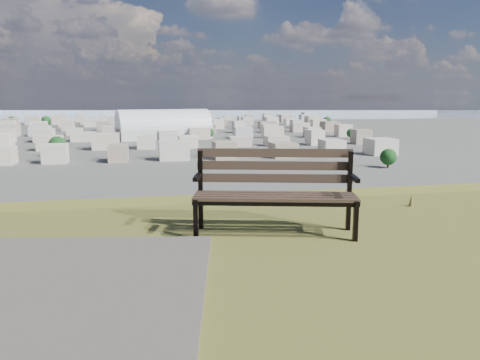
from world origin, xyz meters
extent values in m
cube|color=#3D2B23|center=(0.00, 2.04, 25.45)|extent=(1.82, 0.54, 0.04)
cube|color=#3D2B23|center=(0.03, 2.16, 25.45)|extent=(1.82, 0.54, 0.04)
cube|color=#3D2B23|center=(0.06, 2.28, 25.45)|extent=(1.82, 0.54, 0.04)
cube|color=#3D2B23|center=(0.09, 2.40, 25.45)|extent=(1.82, 0.54, 0.04)
cube|color=#3D2B23|center=(0.11, 2.48, 25.62)|extent=(1.81, 0.49, 0.10)
cube|color=#3D2B23|center=(0.11, 2.50, 25.77)|extent=(1.81, 0.49, 0.10)
cube|color=#3D2B23|center=(0.12, 2.53, 25.92)|extent=(1.81, 0.49, 0.10)
cube|color=black|center=(-0.87, 2.24, 25.23)|extent=(0.07, 0.07, 0.45)
cube|color=black|center=(-0.76, 2.67, 25.48)|extent=(0.07, 0.07, 0.95)
cube|color=black|center=(-0.82, 2.44, 25.42)|extent=(0.18, 0.51, 0.05)
cube|color=black|center=(-0.83, 2.39, 25.68)|extent=(0.14, 0.37, 0.05)
cube|color=black|center=(0.85, 1.80, 25.23)|extent=(0.07, 0.07, 0.45)
cube|color=black|center=(0.96, 2.23, 25.48)|extent=(0.07, 0.07, 0.95)
cube|color=black|center=(0.90, 2.00, 25.42)|extent=(0.18, 0.51, 0.05)
cube|color=black|center=(0.89, 1.95, 25.68)|extent=(0.14, 0.37, 0.05)
cube|color=black|center=(-0.01, 2.03, 25.41)|extent=(1.81, 0.50, 0.04)
cube|color=black|center=(0.09, 2.41, 25.41)|extent=(1.81, 0.50, 0.04)
cone|color=brown|center=(2.40, 3.20, 25.09)|extent=(0.08, 0.08, 0.18)
cube|color=beige|center=(11.24, 309.12, 3.30)|extent=(63.41, 37.13, 6.60)
cylinder|color=white|center=(11.24, 309.12, 6.60)|extent=(63.41, 37.13, 25.10)
cube|color=#BBACA0|center=(-36.00, 200.00, 3.50)|extent=(11.00, 11.00, 7.00)
cube|color=beige|center=(-12.00, 200.00, 3.50)|extent=(11.00, 11.00, 7.00)
cube|color=#B7B7BC|center=(12.00, 200.00, 3.50)|extent=(11.00, 11.00, 7.00)
cube|color=beige|center=(36.00, 200.00, 3.50)|extent=(11.00, 11.00, 7.00)
cube|color=gray|center=(60.00, 200.00, 3.50)|extent=(11.00, 11.00, 7.00)
cube|color=beige|center=(84.00, 200.00, 3.50)|extent=(11.00, 11.00, 7.00)
cube|color=beige|center=(108.00, 200.00, 3.50)|extent=(11.00, 11.00, 7.00)
cube|color=beige|center=(-72.00, 250.00, 3.50)|extent=(11.00, 11.00, 7.00)
cube|color=#B7B7BC|center=(-48.00, 250.00, 3.50)|extent=(11.00, 11.00, 7.00)
cube|color=beige|center=(-24.00, 250.00, 3.50)|extent=(11.00, 11.00, 7.00)
cube|color=gray|center=(0.00, 250.00, 3.50)|extent=(11.00, 11.00, 7.00)
cube|color=beige|center=(24.00, 250.00, 3.50)|extent=(11.00, 11.00, 7.00)
cube|color=beige|center=(48.00, 250.00, 3.50)|extent=(11.00, 11.00, 7.00)
cube|color=beige|center=(72.00, 250.00, 3.50)|extent=(11.00, 11.00, 7.00)
cube|color=#BBACA0|center=(96.00, 250.00, 3.50)|extent=(11.00, 11.00, 7.00)
cube|color=beige|center=(120.00, 250.00, 3.50)|extent=(11.00, 11.00, 7.00)
cube|color=gray|center=(-84.00, 300.00, 3.50)|extent=(11.00, 11.00, 7.00)
cube|color=beige|center=(-60.00, 300.00, 3.50)|extent=(11.00, 11.00, 7.00)
cube|color=beige|center=(-36.00, 300.00, 3.50)|extent=(11.00, 11.00, 7.00)
cube|color=beige|center=(-12.00, 300.00, 3.50)|extent=(11.00, 11.00, 7.00)
cube|color=#BBACA0|center=(12.00, 300.00, 3.50)|extent=(11.00, 11.00, 7.00)
cube|color=beige|center=(36.00, 300.00, 3.50)|extent=(11.00, 11.00, 7.00)
cube|color=#B7B7BC|center=(60.00, 300.00, 3.50)|extent=(11.00, 11.00, 7.00)
cube|color=beige|center=(84.00, 300.00, 3.50)|extent=(11.00, 11.00, 7.00)
cube|color=gray|center=(108.00, 300.00, 3.50)|extent=(11.00, 11.00, 7.00)
cube|color=beige|center=(132.00, 300.00, 3.50)|extent=(11.00, 11.00, 7.00)
cube|color=#BBACA0|center=(-96.00, 350.00, 3.50)|extent=(11.00, 11.00, 7.00)
cube|color=beige|center=(-72.00, 350.00, 3.50)|extent=(11.00, 11.00, 7.00)
cube|color=#B7B7BC|center=(-48.00, 350.00, 3.50)|extent=(11.00, 11.00, 7.00)
cube|color=beige|center=(-24.00, 350.00, 3.50)|extent=(11.00, 11.00, 7.00)
cube|color=gray|center=(0.00, 350.00, 3.50)|extent=(11.00, 11.00, 7.00)
cube|color=beige|center=(24.00, 350.00, 3.50)|extent=(11.00, 11.00, 7.00)
cube|color=beige|center=(48.00, 350.00, 3.50)|extent=(11.00, 11.00, 7.00)
cube|color=beige|center=(72.00, 350.00, 3.50)|extent=(11.00, 11.00, 7.00)
cube|color=#BBACA0|center=(96.00, 350.00, 3.50)|extent=(11.00, 11.00, 7.00)
cube|color=beige|center=(120.00, 350.00, 3.50)|extent=(11.00, 11.00, 7.00)
cube|color=#B7B7BC|center=(144.00, 350.00, 3.50)|extent=(11.00, 11.00, 7.00)
cube|color=beige|center=(-108.00, 400.00, 3.50)|extent=(11.00, 11.00, 7.00)
cube|color=beige|center=(-84.00, 400.00, 3.50)|extent=(11.00, 11.00, 7.00)
cube|color=beige|center=(-60.00, 400.00, 3.50)|extent=(11.00, 11.00, 7.00)
cube|color=#BBACA0|center=(-36.00, 400.00, 3.50)|extent=(11.00, 11.00, 7.00)
cube|color=beige|center=(-12.00, 400.00, 3.50)|extent=(11.00, 11.00, 7.00)
cube|color=#B7B7BC|center=(12.00, 400.00, 3.50)|extent=(11.00, 11.00, 7.00)
cube|color=beige|center=(36.00, 400.00, 3.50)|extent=(11.00, 11.00, 7.00)
cube|color=gray|center=(60.00, 400.00, 3.50)|extent=(11.00, 11.00, 7.00)
cube|color=beige|center=(84.00, 400.00, 3.50)|extent=(11.00, 11.00, 7.00)
cube|color=beige|center=(108.00, 400.00, 3.50)|extent=(11.00, 11.00, 7.00)
cube|color=beige|center=(132.00, 400.00, 3.50)|extent=(11.00, 11.00, 7.00)
cube|color=#BBACA0|center=(156.00, 400.00, 3.50)|extent=(11.00, 11.00, 7.00)
cube|color=beige|center=(-120.00, 450.00, 3.50)|extent=(11.00, 11.00, 7.00)
cube|color=gray|center=(-96.00, 450.00, 3.50)|extent=(11.00, 11.00, 7.00)
cube|color=beige|center=(-72.00, 450.00, 3.50)|extent=(11.00, 11.00, 7.00)
cube|color=beige|center=(-48.00, 450.00, 3.50)|extent=(11.00, 11.00, 7.00)
cube|color=beige|center=(-24.00, 450.00, 3.50)|extent=(11.00, 11.00, 7.00)
cube|color=#BBACA0|center=(0.00, 450.00, 3.50)|extent=(11.00, 11.00, 7.00)
cube|color=beige|center=(24.00, 450.00, 3.50)|extent=(11.00, 11.00, 7.00)
cube|color=#B7B7BC|center=(48.00, 450.00, 3.50)|extent=(11.00, 11.00, 7.00)
cube|color=beige|center=(72.00, 450.00, 3.50)|extent=(11.00, 11.00, 7.00)
cube|color=gray|center=(96.00, 450.00, 3.50)|extent=(11.00, 11.00, 7.00)
cube|color=beige|center=(120.00, 450.00, 3.50)|extent=(11.00, 11.00, 7.00)
cube|color=beige|center=(144.00, 450.00, 3.50)|extent=(11.00, 11.00, 7.00)
cube|color=beige|center=(168.00, 450.00, 3.50)|extent=(11.00, 11.00, 7.00)
cube|color=#B7B7BC|center=(-132.00, 500.00, 3.50)|extent=(11.00, 11.00, 7.00)
cube|color=beige|center=(-108.00, 500.00, 3.50)|extent=(11.00, 11.00, 7.00)
cube|color=gray|center=(-84.00, 500.00, 3.50)|extent=(11.00, 11.00, 7.00)
cube|color=beige|center=(-60.00, 500.00, 3.50)|extent=(11.00, 11.00, 7.00)
cube|color=beige|center=(-36.00, 500.00, 3.50)|extent=(11.00, 11.00, 7.00)
cube|color=beige|center=(-12.00, 500.00, 3.50)|extent=(11.00, 11.00, 7.00)
cube|color=#BBACA0|center=(12.00, 500.00, 3.50)|extent=(11.00, 11.00, 7.00)
cube|color=beige|center=(36.00, 500.00, 3.50)|extent=(11.00, 11.00, 7.00)
cube|color=#B7B7BC|center=(60.00, 500.00, 3.50)|extent=(11.00, 11.00, 7.00)
cube|color=beige|center=(84.00, 500.00, 3.50)|extent=(11.00, 11.00, 7.00)
cube|color=gray|center=(108.00, 500.00, 3.50)|extent=(11.00, 11.00, 7.00)
cube|color=beige|center=(132.00, 500.00, 3.50)|extent=(11.00, 11.00, 7.00)
cube|color=beige|center=(156.00, 500.00, 3.50)|extent=(11.00, 11.00, 7.00)
cube|color=beige|center=(180.00, 500.00, 3.50)|extent=(11.00, 11.00, 7.00)
cube|color=#B7B7BC|center=(-144.00, 550.00, 3.50)|extent=(11.00, 11.00, 7.00)
cube|color=beige|center=(-120.00, 550.00, 3.50)|extent=(11.00, 11.00, 7.00)
cube|color=gray|center=(-96.00, 550.00, 3.50)|extent=(11.00, 11.00, 7.00)
cube|color=beige|center=(-72.00, 550.00, 3.50)|extent=(11.00, 11.00, 7.00)
cube|color=beige|center=(-48.00, 550.00, 3.50)|extent=(11.00, 11.00, 7.00)
cube|color=beige|center=(-24.00, 550.00, 3.50)|extent=(11.00, 11.00, 7.00)
cube|color=#BBACA0|center=(0.00, 550.00, 3.50)|extent=(11.00, 11.00, 7.00)
cube|color=beige|center=(24.00, 550.00, 3.50)|extent=(11.00, 11.00, 7.00)
cube|color=#B7B7BC|center=(48.00, 550.00, 3.50)|extent=(11.00, 11.00, 7.00)
cube|color=beige|center=(72.00, 550.00, 3.50)|extent=(11.00, 11.00, 7.00)
cube|color=gray|center=(96.00, 550.00, 3.50)|extent=(11.00, 11.00, 7.00)
cube|color=beige|center=(120.00, 550.00, 3.50)|extent=(11.00, 11.00, 7.00)
cube|color=beige|center=(144.00, 550.00, 3.50)|extent=(11.00, 11.00, 7.00)
cube|color=beige|center=(168.00, 550.00, 3.50)|extent=(11.00, 11.00, 7.00)
cube|color=#BBACA0|center=(192.00, 550.00, 3.50)|extent=(11.00, 11.00, 7.00)
cylinder|color=#38241C|center=(90.00, 160.00, 1.05)|extent=(0.80, 0.80, 2.10)
sphere|color=black|center=(90.00, 160.00, 4.20)|extent=(6.30, 6.30, 6.30)
cylinder|color=#38241C|center=(-40.00, 220.00, 1.35)|extent=(0.80, 0.80, 2.70)
sphere|color=black|center=(-40.00, 220.00, 5.40)|extent=(8.10, 8.10, 8.10)
cylinder|color=#38241C|center=(130.00, 280.00, 0.97)|extent=(0.80, 0.80, 1.95)
sphere|color=black|center=(130.00, 280.00, 3.90)|extent=(5.85, 5.85, 5.85)
cylinder|color=#38241C|center=(60.00, 400.00, 1.12)|extent=(0.80, 0.80, 2.25)
sphere|color=black|center=(60.00, 400.00, 4.50)|extent=(6.75, 6.75, 6.75)
cylinder|color=#38241C|center=(-90.00, 460.00, 1.43)|extent=(0.80, 0.80, 2.85)
sphere|color=black|center=(-90.00, 460.00, 5.70)|extent=(8.55, 8.55, 8.55)
cylinder|color=#38241C|center=(-130.00, 500.00, 1.20)|extent=(0.80, 0.80, 2.40)
sphere|color=black|center=(-130.00, 500.00, 4.80)|extent=(7.20, 7.20, 7.20)
cylinder|color=#38241C|center=(40.00, 300.00, 1.05)|extent=(0.80, 0.80, 2.10)
sphere|color=black|center=(40.00, 300.00, 4.20)|extent=(6.30, 6.30, 6.30)
cylinder|color=#38241C|center=(170.00, 420.00, 1.27)|extent=(0.80, 0.80, 2.55)
sphere|color=black|center=(170.00, 420.00, 5.10)|extent=(7.65, 7.65, 7.65)
cube|color=#9BB0C6|center=(0.00, 900.00, 0.00)|extent=(2400.00, 700.00, 0.12)
cube|color=#9EB3C5|center=(150.00, 1390.00, 22.50)|extent=(700.00, 220.00, 45.00)
cube|color=#9EB3C5|center=(650.00, 1430.00, 30.00)|extent=(500.00, 220.00, 60.00)
camera|label=1|loc=(-1.40, -2.85, 26.57)|focal=35.00mm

